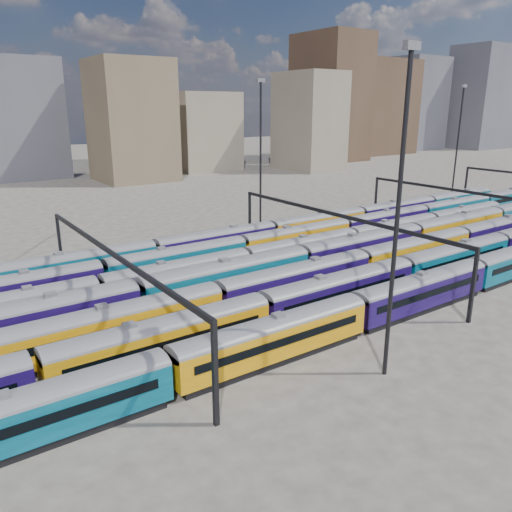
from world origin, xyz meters
TOP-DOWN VIEW (x-y plane):
  - ground at (0.00, 0.00)m, footprint 500.00×500.00m
  - rake_0 at (-1.35, -15.00)m, footprint 118.41×2.89m
  - rake_1 at (-8.91, -10.00)m, footprint 122.83×3.00m
  - rake_2 at (-0.57, -5.00)m, footprint 103.54×3.03m
  - rake_3 at (15.30, 0.00)m, footprint 108.71×3.18m
  - rake_4 at (-10.36, 5.00)m, footprint 132.61×2.77m
  - rake_5 at (11.78, 10.00)m, footprint 137.56×2.87m
  - rake_6 at (10.72, 15.00)m, footprint 117.87×2.88m
  - gantry_1 at (-20.00, 0.00)m, footprint 0.35×40.35m
  - gantry_2 at (10.00, 0.00)m, footprint 0.35×40.35m
  - gantry_3 at (40.00, 0.00)m, footprint 0.35×40.35m
  - mast_2 at (-5.00, -22.00)m, footprint 1.40×0.50m
  - mast_3 at (15.00, 24.00)m, footprint 1.40×0.50m
  - mast_5 at (65.00, 20.00)m, footprint 1.40×0.50m
  - skyline at (104.75, 105.73)m, footprint 399.22×60.48m

SIDE VIEW (x-z plane):
  - ground at x=0.00m, z-range 0.00..0.00m
  - rake_4 at x=-10.36m, z-range 0.12..4.77m
  - rake_5 at x=11.78m, z-range 0.12..4.95m
  - rake_6 at x=10.72m, z-range 0.12..4.96m
  - rake_0 at x=-1.35m, z-range 0.12..4.98m
  - rake_1 at x=-8.91m, z-range 0.13..5.17m
  - rake_2 at x=-0.57m, z-range 0.13..5.24m
  - rake_3 at x=15.30m, z-range 0.13..5.50m
  - gantry_1 at x=-20.00m, z-range 2.78..10.80m
  - gantry_2 at x=10.00m, z-range 2.78..10.80m
  - gantry_3 at x=40.00m, z-range 2.78..10.80m
  - mast_2 at x=-5.00m, z-range 1.17..26.77m
  - mast_3 at x=15.00m, z-range 1.17..26.77m
  - mast_5 at x=65.00m, z-range 1.17..26.77m
  - skyline at x=104.75m, z-range -4.18..45.85m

